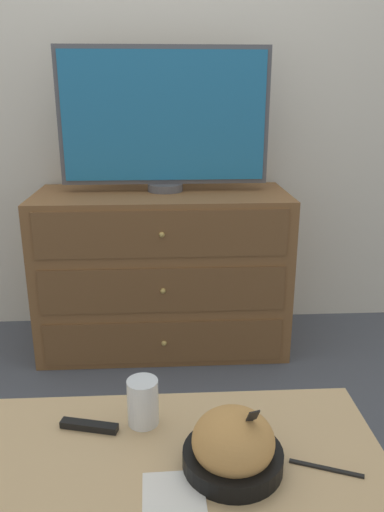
% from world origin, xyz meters
% --- Properties ---
extents(ground_plane, '(12.00, 12.00, 0.00)m').
position_xyz_m(ground_plane, '(0.00, 0.00, 0.00)').
color(ground_plane, '#474C56').
extents(wall_back, '(12.00, 0.05, 2.60)m').
position_xyz_m(wall_back, '(0.00, 0.03, 1.30)').
color(wall_back, silver).
rests_on(wall_back, ground_plane).
extents(dresser, '(1.16, 0.52, 0.76)m').
position_xyz_m(dresser, '(0.08, -0.28, 0.38)').
color(dresser, brown).
rests_on(dresser, ground_plane).
extents(tv, '(0.94, 0.16, 0.63)m').
position_xyz_m(tv, '(0.10, -0.23, 1.09)').
color(tv, '#515156').
rests_on(tv, dresser).
extents(coffee_table, '(0.96, 0.49, 0.41)m').
position_xyz_m(coffee_table, '(0.11, -1.60, 0.35)').
color(coffee_table, tan).
rests_on(coffee_table, ground_plane).
extents(takeout_bowl, '(0.22, 0.22, 0.17)m').
position_xyz_m(takeout_bowl, '(0.24, -1.65, 0.47)').
color(takeout_bowl, black).
rests_on(takeout_bowl, coffee_table).
extents(drink_cup, '(0.08, 0.08, 0.12)m').
position_xyz_m(drink_cup, '(0.03, -1.48, 0.47)').
color(drink_cup, beige).
rests_on(drink_cup, coffee_table).
extents(napkin, '(0.13, 0.13, 0.00)m').
position_xyz_m(napkin, '(0.11, -1.72, 0.42)').
color(napkin, white).
rests_on(napkin, coffee_table).
extents(knife, '(0.15, 0.07, 0.01)m').
position_xyz_m(knife, '(0.44, -1.67, 0.42)').
color(knife, black).
rests_on(knife, coffee_table).
extents(remote_control, '(0.15, 0.06, 0.02)m').
position_xyz_m(remote_control, '(-0.10, -1.50, 0.42)').
color(remote_control, black).
rests_on(remote_control, coffee_table).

